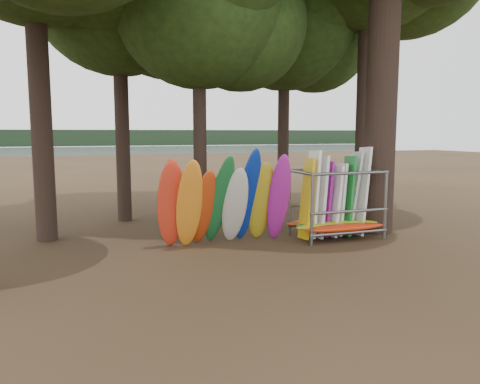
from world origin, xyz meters
name	(u,v)px	position (x,y,z in m)	size (l,w,h in m)	color
ground	(266,245)	(0.00, 0.00, 0.00)	(120.00, 120.00, 0.00)	#47331E
lake	(111,155)	(0.00, 60.00, 0.00)	(160.00, 160.00, 0.00)	gray
far_shore	(96,138)	(0.00, 110.00, 2.00)	(160.00, 4.00, 4.00)	black
oak_3	(285,17)	(3.28, 6.05, 8.00)	(6.95, 6.95, 11.05)	black
oak_5	(198,1)	(-1.18, 2.98, 7.47)	(6.48, 6.48, 10.31)	black
kayak_row	(226,202)	(-1.11, 0.36, 1.27)	(4.02, 1.86, 2.96)	red
storage_rack	(336,206)	(2.44, 0.25, 1.00)	(2.90, 1.60, 2.83)	slate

